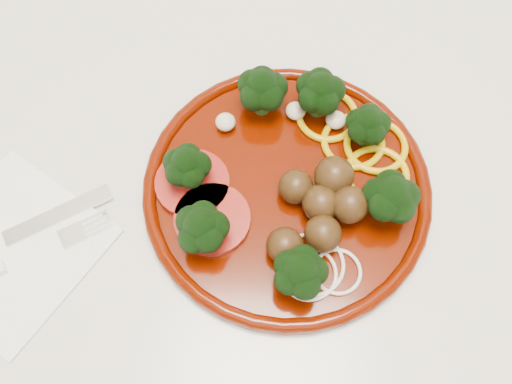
{
  "coord_description": "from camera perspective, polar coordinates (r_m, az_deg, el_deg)",
  "views": [
    {
      "loc": [
        -0.08,
        1.44,
        1.42
      ],
      "look_at": [
        -0.09,
        1.67,
        0.92
      ],
      "focal_mm": 40.0,
      "sensor_mm": 36.0,
      "label": 1
    }
  ],
  "objects": [
    {
      "name": "counter",
      "position": [
        1.01,
        5.14,
        -10.0
      ],
      "size": [
        2.4,
        0.6,
        0.9
      ],
      "color": "silver",
      "rests_on": "ground"
    },
    {
      "name": "plate",
      "position": [
        0.55,
        3.52,
        0.94
      ],
      "size": [
        0.28,
        0.28,
        0.06
      ],
      "rotation": [
        0.0,
        0.0,
        0.31
      ],
      "color": "#440B00",
      "rests_on": "counter"
    },
    {
      "name": "napkin",
      "position": [
        0.59,
        -23.27,
        -5.2
      ],
      "size": [
        0.21,
        0.21,
        0.0
      ],
      "primitive_type": "cube",
      "rotation": [
        0.0,
        0.0,
        1.01
      ],
      "color": "white",
      "rests_on": "counter"
    }
  ]
}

